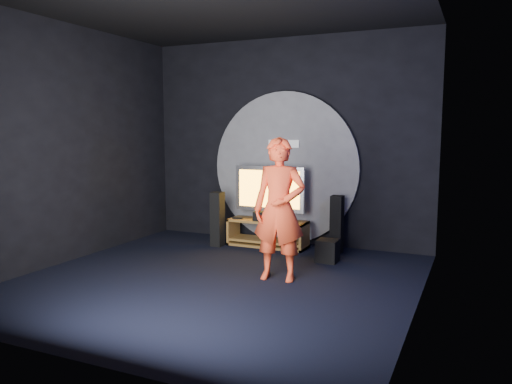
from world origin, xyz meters
TOP-DOWN VIEW (x-y plane):
  - floor at (0.00, 0.00)m, footprint 5.00×5.00m
  - back_wall at (0.00, 2.50)m, footprint 5.00×0.04m
  - front_wall at (0.00, -2.50)m, footprint 5.00×0.04m
  - left_wall at (-2.50, 0.00)m, footprint 0.04×5.00m
  - right_wall at (2.50, 0.00)m, footprint 0.04×5.00m
  - ceiling at (0.00, 0.00)m, footprint 5.00×5.00m
  - wall_disc_panel at (0.00, 2.44)m, footprint 2.60×0.11m
  - media_console at (-0.14, 2.05)m, footprint 1.34×0.45m
  - tv at (-0.15, 2.12)m, footprint 1.23×0.22m
  - center_speaker at (-0.15, 1.95)m, footprint 0.40×0.15m
  - remote at (-0.66, 1.93)m, footprint 0.18×0.05m
  - tower_speaker_left at (-0.93, 1.72)m, footprint 0.18×0.20m
  - tower_speaker_right at (1.02, 2.11)m, footprint 0.18×0.20m
  - subwoofer at (1.05, 1.49)m, footprint 0.30×0.30m
  - player at (0.72, 0.38)m, footprint 0.73×0.53m

SIDE VIEW (x-z plane):
  - floor at x=0.00m, z-range 0.00..0.00m
  - subwoofer at x=1.05m, z-range 0.00..0.33m
  - media_console at x=-0.14m, z-range -0.03..0.42m
  - tower_speaker_left at x=-0.93m, z-range 0.00..0.92m
  - tower_speaker_right at x=1.02m, z-range 0.00..0.92m
  - remote at x=-0.66m, z-range 0.45..0.47m
  - center_speaker at x=-0.15m, z-range 0.45..0.60m
  - player at x=0.72m, z-range 0.00..1.87m
  - tv at x=-0.15m, z-range 0.49..1.39m
  - wall_disc_panel at x=0.00m, z-range 0.00..2.60m
  - back_wall at x=0.00m, z-range 0.00..3.50m
  - front_wall at x=0.00m, z-range 0.00..3.50m
  - left_wall at x=-2.50m, z-range 0.00..3.50m
  - right_wall at x=2.50m, z-range 0.00..3.50m
  - ceiling at x=0.00m, z-range 3.50..3.51m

